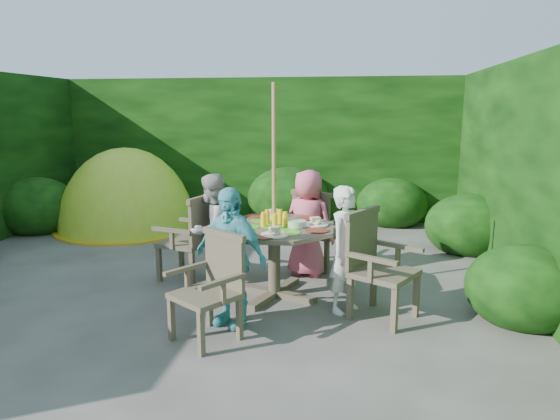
# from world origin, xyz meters

# --- Properties ---
(ground) EXTENTS (60.00, 60.00, 0.00)m
(ground) POSITION_xyz_m (0.00, 0.00, 0.00)
(ground) COLOR #484540
(ground) RESTS_ON ground
(hedge_enclosure) EXTENTS (9.00, 9.00, 2.50)m
(hedge_enclosure) POSITION_xyz_m (0.00, 1.33, 1.25)
(hedge_enclosure) COLOR black
(hedge_enclosure) RESTS_ON ground
(patio_table) EXTENTS (1.69, 1.69, 0.92)m
(patio_table) POSITION_xyz_m (0.96, -0.33, 0.64)
(patio_table) COLOR #40382A
(patio_table) RESTS_ON ground
(parasol_pole) EXTENTS (0.06, 0.06, 2.20)m
(parasol_pole) POSITION_xyz_m (0.95, -0.33, 1.10)
(parasol_pole) COLOR olive
(parasol_pole) RESTS_ON ground
(garden_chair_right) EXTENTS (0.74, 0.77, 0.98)m
(garden_chair_right) POSITION_xyz_m (1.98, -0.70, 0.52)
(garden_chair_right) COLOR #40382A
(garden_chair_right) RESTS_ON ground
(garden_chair_left) EXTENTS (0.64, 0.68, 0.96)m
(garden_chair_left) POSITION_xyz_m (-0.07, 0.06, 0.51)
(garden_chair_left) COLOR #40382A
(garden_chair_left) RESTS_ON ground
(garden_chair_back) EXTENTS (0.74, 0.71, 0.95)m
(garden_chair_back) POSITION_xyz_m (1.32, 0.70, 0.51)
(garden_chair_back) COLOR #40382A
(garden_chair_back) RESTS_ON ground
(garden_chair_front) EXTENTS (0.70, 0.68, 0.88)m
(garden_chair_front) POSITION_xyz_m (0.59, -1.37, 0.47)
(garden_chair_front) COLOR #40382A
(garden_chair_front) RESTS_ON ground
(child_right) EXTENTS (0.49, 0.54, 1.24)m
(child_right) POSITION_xyz_m (1.70, -0.61, 0.62)
(child_right) COLOR silver
(child_right) RESTS_ON ground
(child_left) EXTENTS (0.67, 0.74, 1.25)m
(child_left) POSITION_xyz_m (0.20, -0.05, 0.63)
(child_left) COLOR #A7A6A1
(child_left) RESTS_ON ground
(child_back) EXTENTS (0.72, 0.59, 1.26)m
(child_back) POSITION_xyz_m (1.23, 0.42, 0.63)
(child_back) COLOR #E15D77
(child_back) RESTS_ON ground
(child_front) EXTENTS (0.81, 0.58, 1.28)m
(child_front) POSITION_xyz_m (0.67, -1.08, 0.64)
(child_front) COLOR #52B5BF
(child_front) RESTS_ON ground
(dome_tent) EXTENTS (2.37, 2.37, 2.68)m
(dome_tent) POSITION_xyz_m (-1.97, 2.38, 0.00)
(dome_tent) COLOR #B2C726
(dome_tent) RESTS_ON ground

